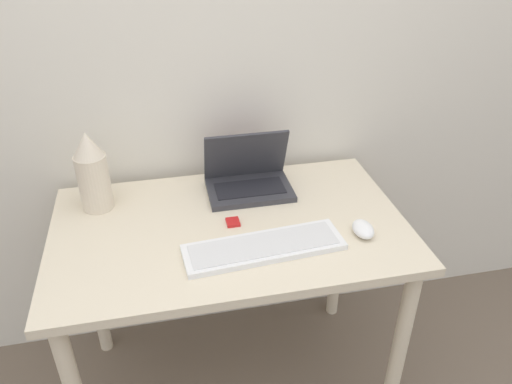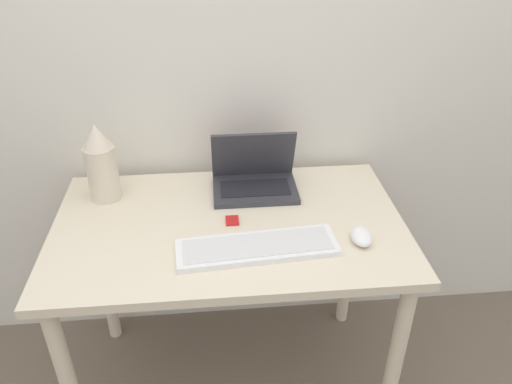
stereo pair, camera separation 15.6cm
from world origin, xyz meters
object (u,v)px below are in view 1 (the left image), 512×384
Objects in this scene: laptop at (248,177)px; keyboard at (264,247)px; vase at (92,172)px; mp3_player at (233,222)px; mouse at (363,229)px.

laptop reaches higher than keyboard.
laptop is 0.52m from vase.
keyboard is at bearing -34.93° from vase.
mp3_player is (-0.09, -0.20, -0.04)m from laptop.
mp3_player is (-0.38, 0.14, -0.02)m from mouse.
vase is 0.48m from mp3_player.
laptop is 0.60× the size of keyboard.
laptop is at bearing 130.53° from mouse.
vase is at bearing 155.89° from mp3_player.
keyboard is at bearing -66.46° from mp3_player.
vase is (-0.51, -0.01, 0.09)m from laptop.
laptop is at bearing 65.81° from mp3_player.
keyboard is 10.03× the size of mp3_player.
keyboard is at bearing -93.75° from laptop.
mp3_player is at bearing 113.54° from keyboard.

